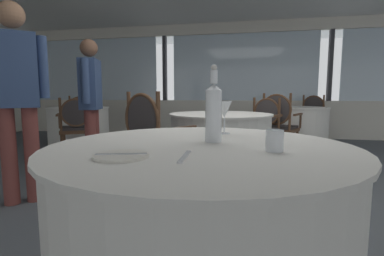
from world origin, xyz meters
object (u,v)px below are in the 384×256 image
Objects in this scene: dining_chair_0_1 at (279,121)px; diner_person_1 at (91,99)px; water_tumbler at (275,141)px; dining_chair_2_1 at (80,115)px; dining_chair_0_0 at (311,115)px; side_plate at (121,156)px; water_bottle at (214,111)px; dining_chair_1_1 at (262,124)px; dining_chair_2_0 at (77,124)px; diner_person_0 at (16,90)px; dining_chair_1_0 at (153,139)px; wine_glass at (224,110)px.

diner_person_1 reaches higher than dining_chair_0_1.
water_tumbler is 0.08× the size of dining_chair_0_1.
dining_chair_2_1 reaches higher than water_tumbler.
dining_chair_0_0 is 0.97× the size of dining_chair_0_1.
side_plate is 0.50m from water_bottle.
dining_chair_0_0 is at bearing 71.58° from side_plate.
dining_chair_1_1 is 2.73m from dining_chair_2_0.
diner_person_0 is at bearing -13.92° from dining_chair_0_0.
diner_person_0 is at bearing 165.51° from dining_chair_2_0.
dining_chair_1_0 is 1.27m from diner_person_0.
water_bottle reaches higher than dining_chair_0_0.
dining_chair_0_1 is 0.61× the size of diner_person_1.
dining_chair_0_1 is at bearing 75.45° from side_plate.
diner_person_0 is at bearing 132.16° from dining_chair_1_0.
dining_chair_1_1 is (-1.09, -2.00, -0.01)m from dining_chair_0_0.
dining_chair_1_1 is at bearing 82.37° from wine_glass.
dining_chair_1_1 is 3.89m from dining_chair_2_1.
dining_chair_1_1 reaches higher than side_plate.
wine_glass is 2.37m from diner_person_1.
side_plate is 0.55× the size of water_bottle.
dining_chair_1_1 is (0.66, 3.25, -0.21)m from side_plate.
water_bottle is at bearing -117.65° from dining_chair_1_0.
dining_chair_0_1 is (0.37, 3.31, -0.22)m from water_tumbler.
diner_person_0 is (-3.32, -4.01, 0.45)m from dining_chair_0_0.
wine_glass reaches higher than water_tumbler.
water_bottle is at bearing 53.90° from side_plate.
dining_chair_0_0 is at bearing -177.91° from dining_chair_1_1.
wine_glass is at bearing -108.51° from dining_chair_1_0.
dining_chair_1_0 reaches higher than dining_chair_2_0.
dining_chair_0_1 is (0.63, 3.13, -0.32)m from water_bottle.
dining_chair_2_1 is (-4.78, -0.78, -0.02)m from dining_chair_0_0.
dining_chair_1_0 is at bearing 130.74° from wine_glass.
wine_glass reaches higher than dining_chair_1_1.
diner_person_0 reaches higher than dining_chair_0_1.
side_plate is at bearing -134.33° from dining_chair_1_0.
water_bottle is at bearing 145.63° from water_tumbler.
dining_chair_1_0 reaches higher than side_plate.
diner_person_1 is at bearing -46.01° from diner_person_0.
dining_chair_1_0 is at bearing 10.30° from dining_chair_2_1.
water_tumbler is 0.05× the size of diner_person_1.
wine_glass is 0.52m from water_tumbler.
water_bottle is at bearing 23.31° from dining_chair_1_1.
dining_chair_1_0 is at bearing 0.00° from dining_chair_1_1.
diner_person_0 is (-2.11, 1.04, 0.22)m from water_tumbler.
water_tumbler is 0.05× the size of diner_person_0.
diner_person_1 is at bearing -21.06° from dining_chair_0_0.
diner_person_1 reaches higher than water_bottle.
diner_person_0 is at bearing 141.45° from side_plate.
diner_person_1 reaches higher than dining_chair_1_1.
dining_chair_0_1 is at bearing 45.21° from dining_chair_2_1.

